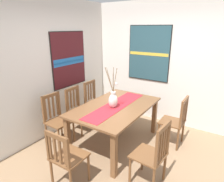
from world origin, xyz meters
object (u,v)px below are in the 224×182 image
chair_5 (66,157)px  painting_on_back_wall (69,59)px  chair_2 (153,153)px  chair_1 (78,109)px  dining_table (116,111)px  chair_3 (175,120)px  chair_0 (94,101)px  chair_4 (57,119)px  centerpiece_vase (113,100)px  painting_on_side_wall (149,53)px

chair_5 → painting_on_back_wall: size_ratio=0.76×
chair_5 → chair_2: bearing=-55.2°
chair_1 → chair_5: size_ratio=1.06×
dining_table → painting_on_back_wall: 1.55m
chair_3 → chair_2: bearing=-178.5°
chair_0 → chair_4: (-1.14, 0.00, 0.01)m
chair_4 → chair_3: bearing=-58.8°
centerpiece_vase → painting_on_back_wall: (0.29, 1.31, 0.55)m
painting_on_back_wall → painting_on_side_wall: 1.79m
centerpiece_vase → chair_4: bearing=116.9°
chair_4 → dining_table: bearing=-58.7°
chair_4 → painting_on_side_wall: bearing=-25.4°
chair_1 → chair_5: chair_1 is taller
chair_0 → chair_2: 2.26m
centerpiece_vase → chair_2: 1.18m
chair_4 → chair_5: size_ratio=1.09×
chair_4 → chair_1: bearing=0.2°
chair_3 → painting_on_back_wall: size_ratio=0.82×
chair_2 → painting_on_back_wall: size_ratio=0.84×
chair_5 → chair_3: bearing=-26.7°
chair_4 → painting_on_back_wall: 1.30m
dining_table → chair_4: 1.12m
chair_1 → chair_4: size_ratio=0.98×
dining_table → painting_on_side_wall: 1.68m
chair_3 → chair_4: bearing=121.2°
dining_table → chair_5: (-1.28, -0.02, -0.20)m
centerpiece_vase → painting_on_back_wall: bearing=77.4°
chair_3 → painting_on_side_wall: size_ratio=0.77×
chair_4 → painting_on_side_wall: painting_on_side_wall is taller
dining_table → chair_1: bearing=90.0°
chair_0 → chair_2: bearing=-121.5°
chair_1 → painting_on_side_wall: size_ratio=0.76×
chair_3 → chair_5: 2.07m
chair_0 → chair_3: size_ratio=0.99×
dining_table → chair_5: bearing=-179.1°
dining_table → chair_3: (0.57, -0.95, -0.17)m
chair_5 → painting_on_side_wall: (2.69, 0.02, 1.09)m
chair_3 → chair_5: chair_3 is taller
chair_4 → painting_on_side_wall: size_ratio=0.78×
chair_5 → chair_4: bearing=53.9°
painting_on_back_wall → painting_on_side_wall: (1.21, -1.31, 0.09)m
chair_2 → chair_5: bearing=124.8°
painting_on_side_wall → painting_on_back_wall: bearing=132.8°
chair_4 → painting_on_back_wall: (0.78, 0.37, 0.98)m
dining_table → painting_on_back_wall: bearing=81.3°
chair_0 → chair_3: chair_3 is taller
chair_2 → chair_4: 1.92m
chair_2 → painting_on_back_wall: bearing=70.5°
chair_5 → painting_on_side_wall: bearing=0.4°
dining_table → chair_4: chair_4 is taller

